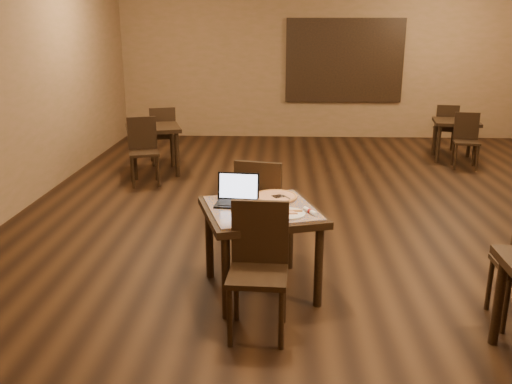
{
  "coord_description": "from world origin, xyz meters",
  "views": [
    {
      "loc": [
        -0.8,
        -6.21,
        2.2
      ],
      "look_at": [
        -0.99,
        -1.8,
        0.85
      ],
      "focal_mm": 38.0,
      "sensor_mm": 36.0,
      "label": 1
    }
  ],
  "objects_px": {
    "other_table_a": "(456,127)",
    "other_table_b_chair_near": "(143,147)",
    "tiled_table": "(261,219)",
    "other_table_b": "(153,134)",
    "other_table_a_chair_far": "(446,126)",
    "other_table_b_chair_far": "(163,132)",
    "chair_main_far": "(261,205)",
    "pizza_pan": "(276,198)",
    "chair_main_near": "(259,261)",
    "laptop": "(238,196)",
    "other_table_a_chair_near": "(466,137)"
  },
  "relations": [
    {
      "from": "laptop",
      "to": "other_table_b_chair_far",
      "type": "height_order",
      "value": "laptop"
    },
    {
      "from": "pizza_pan",
      "to": "other_table_a_chair_near",
      "type": "xyz_separation_m",
      "value": [
        3.05,
        4.24,
        -0.27
      ]
    },
    {
      "from": "laptop",
      "to": "other_table_b",
      "type": "xyz_separation_m",
      "value": [
        -1.59,
        3.79,
        -0.21
      ]
    },
    {
      "from": "tiled_table",
      "to": "pizza_pan",
      "type": "xyz_separation_m",
      "value": [
        0.12,
        0.24,
        0.11
      ]
    },
    {
      "from": "chair_main_near",
      "to": "other_table_b",
      "type": "bearing_deg",
      "value": 114.63
    },
    {
      "from": "other_table_a_chair_near",
      "to": "chair_main_near",
      "type": "bearing_deg",
      "value": -112.19
    },
    {
      "from": "other_table_b_chair_near",
      "to": "other_table_b_chair_far",
      "type": "distance_m",
      "value": 1.12
    },
    {
      "from": "other_table_a_chair_near",
      "to": "other_table_b_chair_near",
      "type": "height_order",
      "value": "other_table_b_chair_near"
    },
    {
      "from": "laptop",
      "to": "other_table_a",
      "type": "bearing_deg",
      "value": 61.92
    },
    {
      "from": "other_table_b_chair_far",
      "to": "other_table_b_chair_near",
      "type": "bearing_deg",
      "value": 70.14
    },
    {
      "from": "other_table_a_chair_near",
      "to": "other_table_b",
      "type": "bearing_deg",
      "value": -163.7
    },
    {
      "from": "chair_main_far",
      "to": "pizza_pan",
      "type": "distance_m",
      "value": 0.44
    },
    {
      "from": "tiled_table",
      "to": "other_table_b",
      "type": "bearing_deg",
      "value": 97.86
    },
    {
      "from": "other_table_b_chair_near",
      "to": "chair_main_far",
      "type": "bearing_deg",
      "value": -73.92
    },
    {
      "from": "other_table_b",
      "to": "other_table_b_chair_far",
      "type": "relative_size",
      "value": 1.03
    },
    {
      "from": "other_table_a",
      "to": "other_table_a_chair_far",
      "type": "xyz_separation_m",
      "value": [
        -0.01,
        0.51,
        -0.07
      ]
    },
    {
      "from": "other_table_a",
      "to": "other_table_b_chair_far",
      "type": "bearing_deg",
      "value": -164.19
    },
    {
      "from": "other_table_b_chair_near",
      "to": "other_table_a_chair_far",
      "type": "bearing_deg",
      "value": 6.32
    },
    {
      "from": "laptop",
      "to": "other_table_a_chair_far",
      "type": "relative_size",
      "value": 0.44
    },
    {
      "from": "other_table_b_chair_far",
      "to": "tiled_table",
      "type": "bearing_deg",
      "value": 94.3
    },
    {
      "from": "tiled_table",
      "to": "other_table_b",
      "type": "height_order",
      "value": "tiled_table"
    },
    {
      "from": "laptop",
      "to": "chair_main_near",
      "type": "bearing_deg",
      "value": -67.79
    },
    {
      "from": "pizza_pan",
      "to": "other_table_b",
      "type": "xyz_separation_m",
      "value": [
        -1.91,
        3.66,
        -0.15
      ]
    },
    {
      "from": "chair_main_far",
      "to": "other_table_a_chair_far",
      "type": "bearing_deg",
      "value": -109.38
    },
    {
      "from": "chair_main_near",
      "to": "other_table_a",
      "type": "height_order",
      "value": "chair_main_near"
    },
    {
      "from": "laptop",
      "to": "other_table_a",
      "type": "relative_size",
      "value": 0.46
    },
    {
      "from": "laptop",
      "to": "pizza_pan",
      "type": "height_order",
      "value": "laptop"
    },
    {
      "from": "laptop",
      "to": "pizza_pan",
      "type": "bearing_deg",
      "value": 28.9
    },
    {
      "from": "chair_main_far",
      "to": "other_table_b_chair_far",
      "type": "height_order",
      "value": "chair_main_far"
    },
    {
      "from": "other_table_b_chair_far",
      "to": "laptop",
      "type": "bearing_deg",
      "value": 92.49
    },
    {
      "from": "tiled_table",
      "to": "chair_main_far",
      "type": "xyz_separation_m",
      "value": [
        -0.02,
        0.61,
        -0.08
      ]
    },
    {
      "from": "chair_main_near",
      "to": "other_table_b_chair_far",
      "type": "bearing_deg",
      "value": 112.17
    },
    {
      "from": "other_table_a",
      "to": "other_table_b_chair_near",
      "type": "height_order",
      "value": "other_table_b_chair_near"
    },
    {
      "from": "other_table_b",
      "to": "other_table_a_chair_far",
      "type": "bearing_deg",
      "value": 0.74
    },
    {
      "from": "other_table_b",
      "to": "other_table_b_chair_far",
      "type": "xyz_separation_m",
      "value": [
        0.03,
        0.56,
        -0.07
      ]
    },
    {
      "from": "chair_main_near",
      "to": "other_table_b_chair_far",
      "type": "distance_m",
      "value": 5.37
    },
    {
      "from": "other_table_b",
      "to": "other_table_b_chair_near",
      "type": "distance_m",
      "value": 0.57
    },
    {
      "from": "other_table_b_chair_far",
      "to": "chair_main_far",
      "type": "bearing_deg",
      "value": 97.1
    },
    {
      "from": "other_table_b_chair_far",
      "to": "chair_main_near",
      "type": "bearing_deg",
      "value": 91.93
    },
    {
      "from": "other_table_a_chair_far",
      "to": "other_table_b_chair_near",
      "type": "relative_size",
      "value": 0.92
    },
    {
      "from": "chair_main_near",
      "to": "other_table_b",
      "type": "xyz_separation_m",
      "value": [
        -1.8,
        4.51,
        0.06
      ]
    },
    {
      "from": "chair_main_near",
      "to": "other_table_a_chair_near",
      "type": "bearing_deg",
      "value": 61.08
    },
    {
      "from": "tiled_table",
      "to": "laptop",
      "type": "distance_m",
      "value": 0.28
    },
    {
      "from": "chair_main_far",
      "to": "other_table_b",
      "type": "relative_size",
      "value": 1.04
    },
    {
      "from": "pizza_pan",
      "to": "other_table_b_chair_far",
      "type": "bearing_deg",
      "value": 114.09
    },
    {
      "from": "other_table_a_chair_far",
      "to": "other_table_b",
      "type": "bearing_deg",
      "value": 27.7
    },
    {
      "from": "other_table_a",
      "to": "other_table_b",
      "type": "xyz_separation_m",
      "value": [
        -4.95,
        -1.09,
        0.05
      ]
    },
    {
      "from": "other_table_a",
      "to": "other_table_b_chair_far",
      "type": "xyz_separation_m",
      "value": [
        -4.92,
        -0.53,
        -0.03
      ]
    },
    {
      "from": "other_table_a",
      "to": "other_table_b_chair_far",
      "type": "relative_size",
      "value": 0.88
    },
    {
      "from": "tiled_table",
      "to": "other_table_a_chair_far",
      "type": "relative_size",
      "value": 1.3
    }
  ]
}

